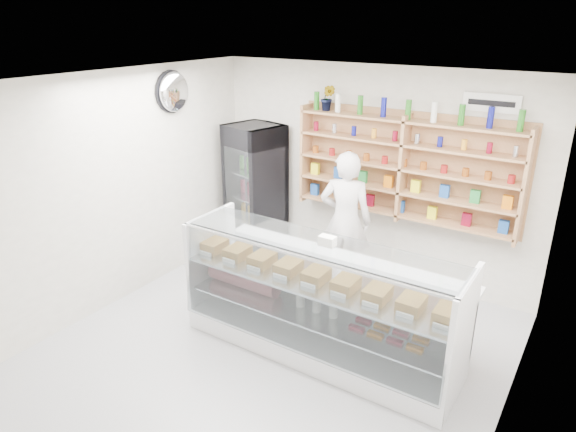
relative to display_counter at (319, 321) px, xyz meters
The scene contains 8 objects.
room 1.22m from the display_counter, 128.17° to the right, with size 5.00×5.00×5.00m.
display_counter is the anchor object (origin of this frame).
shop_worker 1.61m from the display_counter, 107.50° to the left, with size 0.66×0.44×1.82m, color silver.
drinks_cooler 2.67m from the display_counter, 140.99° to the left, with size 0.84×0.82×1.93m.
wall_shelving 2.22m from the display_counter, 86.62° to the left, with size 2.84×0.28×1.33m.
potted_plant 2.90m from the display_counter, 117.95° to the left, with size 0.18×0.15×0.33m, color #1E6626.
security_mirror 3.38m from the display_counter, 164.67° to the left, with size 0.15×0.50×0.50m, color silver.
wall_sign 3.05m from the display_counter, 62.91° to the left, with size 0.62×0.03×0.20m, color white.
Camera 1 is at (2.63, -3.56, 3.35)m, focal length 32.00 mm.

